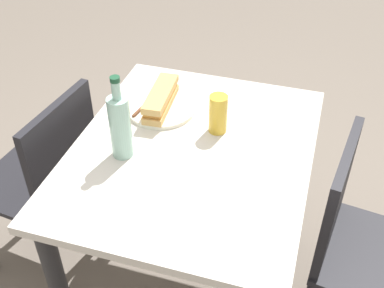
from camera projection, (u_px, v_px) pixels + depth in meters
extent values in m
plane|color=#6B6056|center=(192.00, 288.00, 2.06)|extent=(8.00, 8.00, 0.00)
cube|color=beige|center=(192.00, 152.00, 1.59)|extent=(0.94, 0.77, 0.03)
cylinder|color=#262628|center=(293.00, 177.00, 2.07)|extent=(0.06, 0.06, 0.74)
cylinder|color=#262628|center=(150.00, 149.00, 2.21)|extent=(0.06, 0.06, 0.74)
cube|color=black|center=(33.00, 180.00, 1.93)|extent=(0.44, 0.44, 0.02)
cube|color=black|center=(63.00, 152.00, 1.75)|extent=(0.38, 0.07, 0.40)
cylinder|color=black|center=(37.00, 182.00, 2.26)|extent=(0.04, 0.04, 0.44)
cylinder|color=black|center=(102.00, 204.00, 2.15)|extent=(0.04, 0.04, 0.44)
cylinder|color=black|center=(54.00, 265.00, 1.89)|extent=(0.04, 0.04, 0.44)
cube|color=black|center=(380.00, 258.00, 1.63)|extent=(0.45, 0.45, 0.02)
cube|color=black|center=(337.00, 198.00, 1.56)|extent=(0.38, 0.08, 0.40)
cylinder|color=black|center=(327.00, 246.00, 1.96)|extent=(0.04, 0.04, 0.44)
cylinder|color=silver|center=(161.00, 108.00, 1.75)|extent=(0.25, 0.25, 0.01)
cube|color=tan|center=(161.00, 104.00, 1.74)|extent=(0.25, 0.09, 0.02)
cube|color=#CC8438|center=(161.00, 99.00, 1.72)|extent=(0.23, 0.08, 0.02)
cube|color=tan|center=(161.00, 94.00, 1.71)|extent=(0.25, 0.09, 0.02)
cube|color=silver|center=(152.00, 99.00, 1.78)|extent=(0.10, 0.03, 0.00)
cube|color=#59331E|center=(139.00, 111.00, 1.72)|extent=(0.08, 0.02, 0.01)
cylinder|color=#99C6B7|center=(120.00, 128.00, 1.49)|extent=(0.07, 0.07, 0.21)
cylinder|color=#99C6B7|center=(116.00, 90.00, 1.41)|extent=(0.03, 0.03, 0.06)
cylinder|color=#19472D|center=(115.00, 79.00, 1.39)|extent=(0.03, 0.03, 0.02)
cylinder|color=gold|center=(218.00, 114.00, 1.62)|extent=(0.06, 0.06, 0.14)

